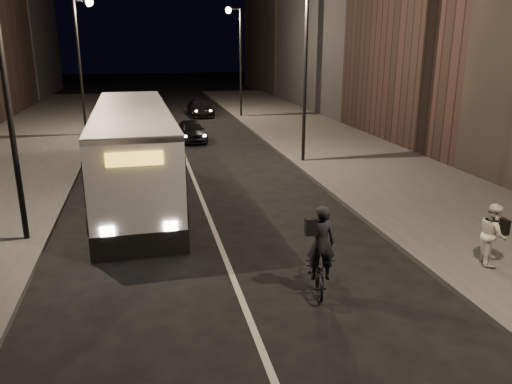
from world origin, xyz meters
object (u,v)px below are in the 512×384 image
streetlight_right_mid (300,51)px  streetlight_left_near (12,58)px  pedestrian_woman (493,234)px  cyclist_on_bicycle (318,262)px  streetlight_right_far (237,48)px  car_near (192,131)px  car_mid (153,113)px  streetlight_left_far (83,49)px  city_bus (134,148)px  car_far (200,108)px

streetlight_right_mid → streetlight_left_near: bearing=-143.1°
pedestrian_woman → cyclist_on_bicycle: bearing=115.1°
streetlight_right_mid → streetlight_right_far: 16.00m
car_near → car_mid: bearing=100.3°
streetlight_left_far → city_bus: size_ratio=0.64×
streetlight_left_near → cyclist_on_bicycle: streetlight_left_near is taller
streetlight_left_near → pedestrian_woman: size_ratio=4.94×
cyclist_on_bicycle → car_mid: 28.60m
cyclist_on_bicycle → streetlight_right_far: bearing=94.2°
car_near → streetlight_left_near: bearing=-115.5°
streetlight_left_far → car_far: (7.91, 7.83, -4.71)m
car_mid → streetlight_left_far: bearing=54.8°
streetlight_right_far → city_bus: streetlight_right_far is taller
streetlight_right_far → car_mid: streetlight_right_far is taller
streetlight_right_mid → streetlight_left_near: 13.33m
streetlight_right_mid → car_mid: (-6.63, 15.72, -4.75)m
streetlight_right_mid → pedestrian_woman: streetlight_right_mid is taller
streetlight_left_near → car_far: streetlight_left_near is taller
streetlight_left_far → city_bus: bearing=-77.9°
car_near → streetlight_left_far: bearing=151.2°
car_near → car_far: bearing=77.2°
streetlight_left_far → cyclist_on_bicycle: (7.21, -22.70, -4.63)m
streetlight_right_far → car_mid: (-6.63, -0.28, -4.75)m
streetlight_right_mid → streetlight_left_near: (-10.66, -8.00, 0.00)m
streetlight_left_far → car_far: size_ratio=1.80×
city_bus → streetlight_left_near: bearing=-124.7°
cyclist_on_bicycle → pedestrian_woman: cyclist_on_bicycle is taller
city_bus → car_mid: 19.38m
streetlight_right_far → car_mid: 8.16m
streetlight_left_near → streetlight_left_far: same height
city_bus → cyclist_on_bicycle: bearing=-66.0°
streetlight_left_near → city_bus: (2.92, 4.42, -3.50)m
streetlight_right_far → streetlight_left_near: (-10.66, -24.00, 0.00)m
cyclist_on_bicycle → car_mid: cyclist_on_bicycle is taller
cyclist_on_bicycle → car_near: bearing=104.1°
city_bus → streetlight_right_mid: bearing=23.5°
streetlight_right_mid → pedestrian_woman: size_ratio=4.94×
streetlight_right_mid → car_mid: 17.71m
streetlight_right_mid → streetlight_left_far: bearing=136.8°
streetlight_left_far → cyclist_on_bicycle: 24.26m
streetlight_left_near → car_mid: (4.04, 23.72, -4.75)m
streetlight_right_mid → cyclist_on_bicycle: (-3.45, -12.70, -4.63)m
streetlight_left_near → car_mid: 24.53m
streetlight_left_far → city_bus: streetlight_left_far is taller
streetlight_left_far → car_far: bearing=44.7°
streetlight_left_near → streetlight_left_far: 18.00m
streetlight_left_far → pedestrian_woman: (12.04, -22.56, -4.38)m
city_bus → car_near: 11.21m
city_bus → car_far: 22.02m
car_mid → car_far: (3.88, 2.10, 0.04)m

